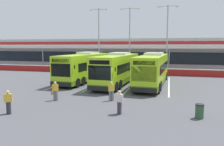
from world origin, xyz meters
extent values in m
plane|color=#4C4C51|center=(0.00, 0.00, 0.00)|extent=(200.00, 200.00, 0.00)
cube|color=silver|center=(0.00, 27.00, 2.75)|extent=(70.00, 10.00, 5.50)
cube|color=#19232D|center=(0.00, 21.98, 2.30)|extent=(66.00, 0.08, 2.20)
cube|color=maroon|center=(0.00, 21.97, 5.15)|extent=(68.00, 0.08, 0.60)
cube|color=beige|center=(0.00, 20.50, 4.20)|extent=(67.00, 3.00, 0.24)
cube|color=gray|center=(0.00, 27.00, 5.75)|extent=(70.00, 10.00, 0.50)
cylinder|color=#999999|center=(-18.60, 19.30, 2.10)|extent=(0.20, 0.20, 4.20)
cylinder|color=#999999|center=(-6.20, 19.30, 2.10)|extent=(0.20, 0.20, 4.20)
cylinder|color=#999999|center=(6.20, 19.30, 2.10)|extent=(0.20, 0.20, 4.20)
cube|color=maroon|center=(0.00, 14.50, 0.50)|extent=(60.00, 0.36, 1.00)
cube|color=#B2B2B2|center=(0.00, 14.50, 1.05)|extent=(60.00, 0.40, 0.10)
cube|color=#9ED11E|center=(-4.44, 6.45, 1.91)|extent=(3.31, 12.14, 3.19)
cube|color=#598419|center=(-4.44, 6.45, 0.59)|extent=(3.33, 12.16, 0.56)
cube|color=black|center=(-4.41, 6.85, 2.15)|extent=(3.18, 9.74, 0.96)
cube|color=black|center=(-4.81, 0.51, 2.05)|extent=(2.31, 0.25, 1.40)
cube|color=black|center=(-4.81, 0.50, 3.05)|extent=(2.05, 0.21, 0.40)
cube|color=silver|center=(-4.37, 7.45, 3.64)|extent=(2.22, 2.92, 0.28)
cube|color=black|center=(-4.82, 0.40, 0.55)|extent=(2.46, 0.32, 0.44)
cube|color=black|center=(-3.34, 0.77, 2.40)|extent=(0.09, 0.12, 0.36)
cube|color=black|center=(-6.24, 0.96, 2.40)|extent=(0.09, 0.12, 0.36)
cylinder|color=black|center=(-2.95, 10.97, 0.52)|extent=(0.39, 1.06, 1.04)
cylinder|color=black|center=(-5.34, 11.12, 0.52)|extent=(0.39, 1.06, 1.04)
cylinder|color=black|center=(-3.45, 3.18, 0.52)|extent=(0.39, 1.06, 1.04)
cylinder|color=black|center=(-5.83, 3.33, 0.52)|extent=(0.39, 1.06, 1.04)
cylinder|color=black|center=(-3.54, 1.79, 0.52)|extent=(0.39, 1.06, 1.04)
cylinder|color=black|center=(-5.92, 1.94, 0.52)|extent=(0.39, 1.06, 1.04)
cube|color=#9ED11E|center=(0.24, 5.26, 1.91)|extent=(3.31, 12.14, 3.19)
cube|color=#598419|center=(0.24, 5.26, 0.59)|extent=(3.33, 12.16, 0.56)
cube|color=black|center=(0.26, 5.65, 2.15)|extent=(3.18, 9.74, 0.96)
cube|color=black|center=(-0.14, -0.68, 2.05)|extent=(2.31, 0.25, 1.40)
cube|color=black|center=(-0.14, -0.69, 3.05)|extent=(2.05, 0.21, 0.40)
cube|color=silver|center=(0.30, 6.25, 3.64)|extent=(2.22, 2.92, 0.28)
cube|color=black|center=(-0.15, -0.79, 0.55)|extent=(2.46, 0.32, 0.44)
cube|color=black|center=(1.33, -0.43, 2.40)|extent=(0.09, 0.12, 0.36)
cube|color=black|center=(-1.57, -0.24, 2.40)|extent=(0.09, 0.12, 0.36)
cylinder|color=black|center=(1.72, 9.77, 0.52)|extent=(0.39, 1.06, 1.04)
cylinder|color=black|center=(-0.67, 9.92, 0.52)|extent=(0.39, 1.06, 1.04)
cylinder|color=black|center=(1.22, 1.99, 0.52)|extent=(0.39, 1.06, 1.04)
cylinder|color=black|center=(-1.16, 2.14, 0.52)|extent=(0.39, 1.06, 1.04)
cylinder|color=black|center=(1.14, 0.59, 0.52)|extent=(0.39, 1.06, 1.04)
cylinder|color=black|center=(-1.25, 0.74, 0.52)|extent=(0.39, 1.06, 1.04)
cube|color=#9ED11E|center=(4.39, 5.53, 1.91)|extent=(3.31, 12.14, 3.19)
cube|color=#598419|center=(4.39, 5.53, 0.59)|extent=(3.33, 12.16, 0.56)
cube|color=black|center=(4.42, 5.93, 2.15)|extent=(3.18, 9.74, 0.96)
cube|color=black|center=(4.01, -0.41, 2.05)|extent=(2.31, 0.25, 1.40)
cube|color=black|center=(4.01, -0.42, 3.05)|extent=(2.05, 0.21, 0.40)
cube|color=silver|center=(4.45, 6.53, 3.64)|extent=(2.22, 2.92, 0.28)
cube|color=black|center=(4.01, -0.52, 0.55)|extent=(2.46, 0.32, 0.44)
cube|color=black|center=(5.49, -0.15, 2.40)|extent=(0.09, 0.12, 0.36)
cube|color=black|center=(2.58, 0.04, 2.40)|extent=(0.09, 0.12, 0.36)
cylinder|color=black|center=(5.88, 10.05, 0.52)|extent=(0.39, 1.06, 1.04)
cylinder|color=black|center=(3.49, 10.20, 0.52)|extent=(0.39, 1.06, 1.04)
cylinder|color=black|center=(5.38, 2.26, 0.52)|extent=(0.39, 1.06, 1.04)
cylinder|color=black|center=(2.99, 2.41, 0.52)|extent=(0.39, 1.06, 1.04)
cylinder|color=black|center=(5.29, 0.87, 0.52)|extent=(0.39, 1.06, 1.04)
cylinder|color=black|center=(2.91, 1.02, 0.52)|extent=(0.39, 1.06, 1.04)
cube|color=silver|center=(-6.30, 6.00, 0.00)|extent=(0.14, 13.00, 0.01)
cube|color=silver|center=(-2.10, 6.00, 0.00)|extent=(0.14, 13.00, 0.01)
cube|color=silver|center=(2.10, 6.00, 0.00)|extent=(0.14, 13.00, 0.01)
cube|color=silver|center=(6.30, 6.00, 0.00)|extent=(0.14, 13.00, 0.01)
cube|color=slate|center=(-3.10, -4.01, 0.42)|extent=(0.22, 0.23, 0.84)
cube|color=slate|center=(-2.90, -3.99, 0.42)|extent=(0.22, 0.23, 0.84)
cube|color=gold|center=(-3.00, -4.00, 1.12)|extent=(0.40, 0.39, 0.56)
cube|color=gold|center=(-3.17, -4.14, 1.09)|extent=(0.13, 0.13, 0.54)
cube|color=gold|center=(-2.83, -3.86, 1.09)|extent=(0.13, 0.13, 0.54)
sphere|color=#DBB293|center=(-3.00, -4.00, 1.51)|extent=(0.22, 0.22, 0.22)
cube|color=olive|center=(-3.24, -4.17, 0.63)|extent=(0.27, 0.29, 0.22)
cylinder|color=olive|center=(-3.24, -4.17, 0.81)|extent=(0.02, 0.02, 0.16)
cube|color=#33333D|center=(-4.32, -8.14, 0.42)|extent=(0.20, 0.22, 0.84)
cube|color=#33333D|center=(-4.13, -8.18, 0.42)|extent=(0.20, 0.22, 0.84)
cube|color=gold|center=(-4.22, -8.16, 1.12)|extent=(0.40, 0.34, 0.56)
cube|color=gold|center=(-4.42, -8.25, 1.09)|extent=(0.12, 0.13, 0.54)
cube|color=gold|center=(-4.02, -8.07, 1.09)|extent=(0.12, 0.13, 0.54)
sphere|color=#DBB293|center=(-4.22, -8.16, 1.51)|extent=(0.22, 0.22, 0.22)
cube|color=#33333D|center=(3.00, -6.23, 0.42)|extent=(0.19, 0.21, 0.84)
cube|color=#33333D|center=(3.12, -6.39, 0.42)|extent=(0.19, 0.21, 0.84)
cube|color=silver|center=(3.06, -6.31, 1.12)|extent=(0.39, 0.31, 0.56)
cube|color=silver|center=(2.85, -6.24, 1.09)|extent=(0.12, 0.12, 0.54)
cube|color=silver|center=(3.27, -6.37, 1.09)|extent=(0.12, 0.12, 0.54)
sphere|color=#DBB293|center=(3.06, -6.31, 1.51)|extent=(0.22, 0.22, 0.22)
cube|color=slate|center=(1.51, -2.94, 0.42)|extent=(0.23, 0.23, 0.84)
cube|color=slate|center=(1.71, -2.91, 0.42)|extent=(0.23, 0.23, 0.84)
cube|color=gold|center=(1.61, -2.93, 1.12)|extent=(0.39, 0.40, 0.56)
cube|color=gold|center=(1.46, -3.09, 1.09)|extent=(0.13, 0.13, 0.54)
cube|color=gold|center=(1.76, -2.77, 1.09)|extent=(0.13, 0.13, 0.54)
sphere|color=#DBB293|center=(1.61, -2.93, 1.51)|extent=(0.22, 0.22, 0.22)
cylinder|color=#9E9EA3|center=(-5.80, 16.73, 5.50)|extent=(0.20, 0.20, 11.00)
cylinder|color=#9E9EA3|center=(-5.80, 16.73, 10.85)|extent=(2.80, 0.10, 0.10)
cube|color=silver|center=(-7.20, 16.73, 10.75)|extent=(0.44, 0.28, 0.20)
cube|color=silver|center=(-4.40, 16.73, 10.75)|extent=(0.44, 0.28, 0.20)
cylinder|color=#9E9EA3|center=(-0.44, 17.22, 5.50)|extent=(0.20, 0.20, 11.00)
cylinder|color=#9E9EA3|center=(-0.44, 17.22, 10.85)|extent=(2.80, 0.10, 0.10)
cube|color=silver|center=(-1.84, 17.22, 10.75)|extent=(0.44, 0.28, 0.20)
cube|color=silver|center=(0.96, 17.22, 10.75)|extent=(0.44, 0.28, 0.20)
cylinder|color=#9E9EA3|center=(5.80, 16.53, 5.50)|extent=(0.20, 0.20, 11.00)
cylinder|color=#9E9EA3|center=(5.80, 16.53, 10.85)|extent=(2.80, 0.10, 0.10)
cube|color=silver|center=(4.40, 16.53, 10.75)|extent=(0.44, 0.28, 0.20)
cube|color=silver|center=(7.20, 16.53, 10.75)|extent=(0.44, 0.28, 0.20)
cylinder|color=#2D5133|center=(8.19, -5.89, 0.42)|extent=(0.52, 0.52, 0.85)
cylinder|color=black|center=(8.19, -5.89, 0.89)|extent=(0.54, 0.54, 0.08)
camera|label=1|loc=(6.21, -20.45, 4.60)|focal=35.33mm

